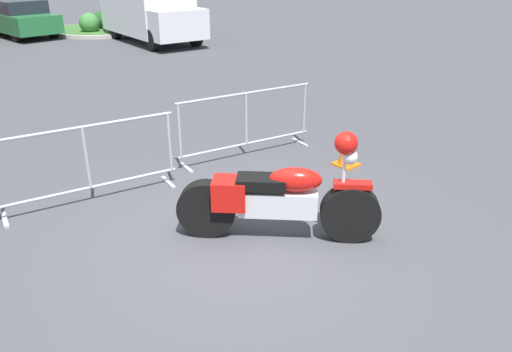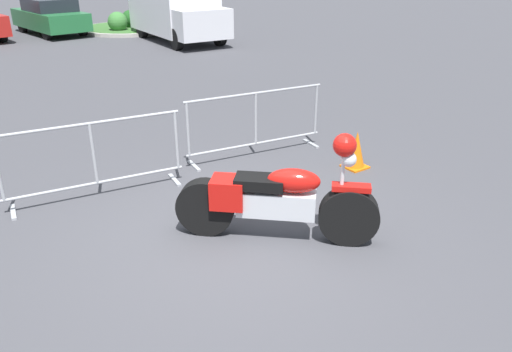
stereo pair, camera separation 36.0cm
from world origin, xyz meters
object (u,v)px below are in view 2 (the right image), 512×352
(motorcycle, at_px, (276,199))
(crowd_barrier_far, at_px, (256,123))
(delivery_van, at_px, (175,7))
(crowd_barrier_near, at_px, (94,159))
(parked_car_green, at_px, (50,16))
(traffic_cone, at_px, (356,150))

(motorcycle, relative_size, crowd_barrier_far, 0.77)
(delivery_van, bearing_deg, crowd_barrier_near, -28.81)
(motorcycle, relative_size, crowd_barrier_near, 0.77)
(delivery_van, distance_m, parked_car_green, 5.63)
(traffic_cone, bearing_deg, parked_car_green, 90.17)
(motorcycle, height_order, parked_car_green, parked_car_green)
(motorcycle, xyz_separation_m, delivery_van, (5.69, 13.67, 0.73))
(delivery_van, bearing_deg, parked_car_green, -139.18)
(crowd_barrier_near, bearing_deg, delivery_van, 58.33)
(parked_car_green, distance_m, traffic_cone, 17.14)
(crowd_barrier_near, distance_m, delivery_van, 13.39)
(crowd_barrier_far, bearing_deg, traffic_cone, -54.04)
(delivery_van, relative_size, traffic_cone, 8.63)
(crowd_barrier_near, bearing_deg, crowd_barrier_far, 0.00)
(motorcycle, bearing_deg, crowd_barrier_near, 163.26)
(crowd_barrier_far, xyz_separation_m, delivery_van, (4.37, 11.38, 0.68))
(parked_car_green, height_order, traffic_cone, parked_car_green)
(crowd_barrier_near, height_order, delivery_van, delivery_van)
(crowd_barrier_far, bearing_deg, delivery_van, 69.02)
(traffic_cone, bearing_deg, crowd_barrier_far, 125.96)
(motorcycle, xyz_separation_m, crowd_barrier_far, (1.33, 2.29, 0.05))
(motorcycle, bearing_deg, delivery_van, 110.51)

